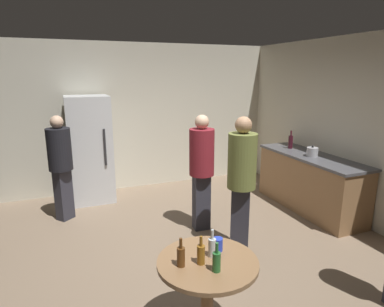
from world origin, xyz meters
TOP-DOWN VIEW (x-y plane):
  - ground_plane at (0.00, 0.00)m, footprint 5.20×5.20m
  - wall_back at (0.00, 2.63)m, footprint 5.32×0.06m
  - wall_side_right at (2.63, 0.00)m, footprint 0.06×5.20m
  - refrigerator at (-0.94, 2.20)m, footprint 0.70×0.68m
  - kitchen_counter at (2.28, 0.49)m, footprint 0.64×1.96m
  - kettle at (2.23, 0.43)m, footprint 0.24×0.17m
  - wine_bottle_on_counter at (2.27, 1.02)m, footprint 0.08×0.08m
  - foreground_table at (-0.37, -1.40)m, footprint 0.80×0.80m
  - beer_bottle_amber at (-0.44, -1.42)m, footprint 0.06×0.06m
  - beer_bottle_brown at (-0.59, -1.40)m, footprint 0.06×0.06m
  - beer_bottle_green at (-0.37, -1.56)m, footprint 0.06×0.06m
  - beer_bottle_clear at (-0.32, -1.36)m, footprint 0.06×0.06m
  - plastic_cup_blue at (-0.23, -1.30)m, footprint 0.08×0.08m
  - person_in_olive_shirt at (0.58, -0.25)m, footprint 0.47×0.47m
  - person_in_black_shirt at (-1.41, 1.54)m, footprint 0.48×0.48m
  - person_in_maroon_shirt at (0.38, 0.48)m, footprint 0.36×0.36m

SIDE VIEW (x-z plane):
  - ground_plane at x=0.00m, z-range -0.10..0.00m
  - kitchen_counter at x=2.28m, z-range 0.00..0.90m
  - foreground_table at x=-0.37m, z-range 0.26..1.00m
  - plastic_cup_blue at x=-0.23m, z-range 0.73..0.85m
  - beer_bottle_amber at x=-0.44m, z-range 0.70..0.93m
  - beer_bottle_brown at x=-0.59m, z-range 0.70..0.93m
  - beer_bottle_green at x=-0.37m, z-range 0.70..0.93m
  - beer_bottle_clear at x=-0.32m, z-range 0.70..0.93m
  - refrigerator at x=-0.94m, z-range 0.00..1.80m
  - person_in_black_shirt at x=-1.41m, z-range 0.13..1.71m
  - person_in_maroon_shirt at x=0.38m, z-range 0.14..1.76m
  - kettle at x=2.23m, z-range 0.88..1.06m
  - person_in_olive_shirt at x=0.58m, z-range 0.14..1.83m
  - wine_bottle_on_counter at x=2.27m, z-range 0.86..1.17m
  - wall_back at x=0.00m, z-range 0.00..2.70m
  - wall_side_right at x=2.63m, z-range 0.00..2.70m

